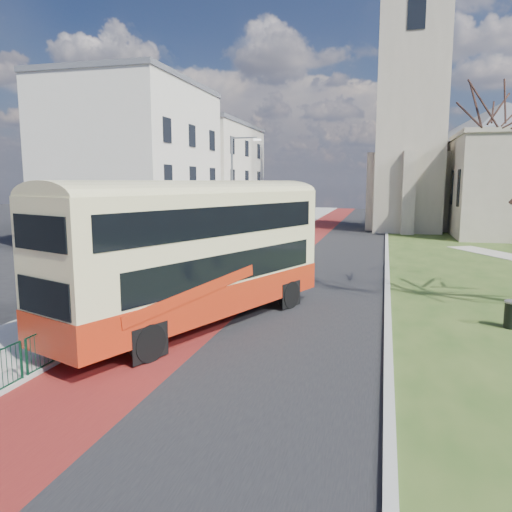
% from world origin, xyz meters
% --- Properties ---
extents(ground, '(160.00, 160.00, 0.00)m').
position_xyz_m(ground, '(0.00, 0.00, 0.00)').
color(ground, black).
rests_on(ground, ground).
extents(road_carriageway, '(9.00, 120.00, 0.01)m').
position_xyz_m(road_carriageway, '(1.50, 20.00, 0.01)').
color(road_carriageway, black).
rests_on(road_carriageway, ground).
extents(bus_lane, '(3.40, 120.00, 0.01)m').
position_xyz_m(bus_lane, '(-1.20, 20.00, 0.01)').
color(bus_lane, '#591414').
rests_on(bus_lane, ground).
extents(pavement_west, '(4.00, 120.00, 0.12)m').
position_xyz_m(pavement_west, '(-5.00, 20.00, 0.06)').
color(pavement_west, gray).
rests_on(pavement_west, ground).
extents(kerb_west, '(0.25, 120.00, 0.13)m').
position_xyz_m(kerb_west, '(-3.00, 20.00, 0.07)').
color(kerb_west, '#999993').
rests_on(kerb_west, ground).
extents(kerb_east, '(0.25, 80.00, 0.13)m').
position_xyz_m(kerb_east, '(6.10, 22.00, 0.07)').
color(kerb_east, '#999993').
rests_on(kerb_east, ground).
extents(pedestrian_railing, '(0.07, 24.00, 1.12)m').
position_xyz_m(pedestrian_railing, '(-2.95, 4.00, 0.55)').
color(pedestrian_railing, '#0C3622').
rests_on(pedestrian_railing, ground).
extents(gothic_church, '(16.38, 18.00, 40.00)m').
position_xyz_m(gothic_church, '(12.56, 38.00, 13.13)').
color(gothic_church, gray).
rests_on(gothic_church, ground).
extents(street_block_near, '(10.30, 14.30, 13.00)m').
position_xyz_m(street_block_near, '(-14.00, 22.00, 6.51)').
color(street_block_near, beige).
rests_on(street_block_near, ground).
extents(street_block_far, '(10.30, 16.30, 11.50)m').
position_xyz_m(street_block_far, '(-14.00, 38.00, 5.76)').
color(street_block_far, beige).
rests_on(street_block_far, ground).
extents(streetlamp, '(2.13, 0.18, 8.00)m').
position_xyz_m(streetlamp, '(-4.35, 18.00, 4.59)').
color(streetlamp, gray).
rests_on(streetlamp, pavement_west).
extents(bus, '(6.82, 11.91, 4.91)m').
position_xyz_m(bus, '(-0.40, 0.74, 2.80)').
color(bus, '#A0250E').
rests_on(bus, ground).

